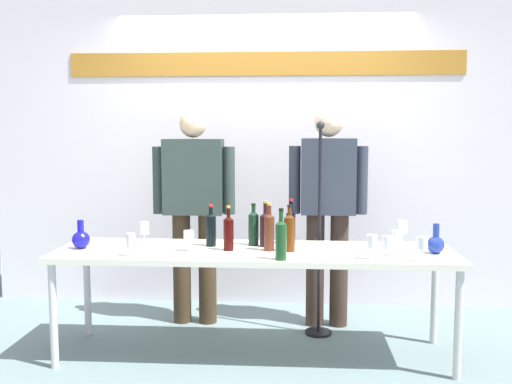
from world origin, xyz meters
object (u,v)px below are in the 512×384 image
Objects in this scene: presenter_right at (328,202)px; wine_bottle_4 at (211,228)px; wine_bottle_2 at (269,230)px; wine_glass_right_0 at (372,242)px; wine_glass_left_1 at (144,229)px; decanter_blue_left at (81,239)px; wine_glass_right_4 at (397,237)px; decanter_blue_right at (436,243)px; display_table at (254,257)px; wine_glass_left_0 at (189,236)px; wine_bottle_5 at (265,228)px; wine_bottle_6 at (281,238)px; microphone_stand at (319,264)px; wine_bottle_7 at (229,232)px; wine_glass_right_2 at (422,244)px; wine_glass_right_1 at (387,243)px; wine_glass_left_2 at (131,241)px; presenter_left at (194,201)px; wine_bottle_0 at (254,227)px; wine_bottle_1 at (291,225)px; wine_glass_right_3 at (402,227)px; wine_bottle_3 at (289,231)px.

presenter_right is 1.00m from wine_bottle_4.
wine_bottle_2 is 0.68m from wine_glass_right_0.
wine_glass_left_1 is (-0.47, 0.02, -0.01)m from wine_bottle_4.
wine_glass_right_4 is at bearing -2.18° from decanter_blue_left.
wine_glass_right_0 is (-0.44, -0.21, 0.04)m from decanter_blue_right.
wine_glass_left_0 is at bearing -169.91° from display_table.
wine_bottle_5 reaches higher than display_table.
wine_bottle_6 is 0.84m from microphone_stand.
wine_bottle_7 reaches higher than wine_glass_right_2.
wine_bottle_7 is at bearing 166.82° from wine_glass_right_0.
decanter_blue_right is 1.97m from wine_glass_left_1.
wine_glass_left_1 is 1.57m from wine_glass_right_0.
wine_glass_right_1 reaches higher than display_table.
wine_bottle_4 is (-0.31, 0.11, 0.18)m from display_table.
wine_glass_left_0 is at bearing -123.23° from wine_bottle_4.
wine_glass_left_0 is 0.38m from wine_glass_left_2.
wine_bottle_5 is at bearing 7.07° from decanter_blue_left.
wine_bottle_0 is at bearing -44.32° from presenter_left.
decanter_blue_right is (1.18, -0.04, 0.12)m from display_table.
wine_glass_right_0 is at bearing -35.26° from presenter_left.
wine_bottle_1 is at bearing 10.16° from decanter_blue_left.
wine_bottle_2 reaches higher than wine_bottle_7.
presenter_left is at bearing 151.93° from wine_glass_right_4.
decanter_blue_left reaches higher than wine_glass_right_4.
wine_glass_right_3 is 1.01× the size of wine_glass_right_4.
presenter_left is 5.80× the size of wine_bottle_4.
wine_glass_right_1 is at bearing -16.42° from wine_bottle_2.
presenter_right is at bearing 33.27° from wine_bottle_4.
presenter_left is 5.25× the size of wine_bottle_1.
presenter_right is 5.29× the size of wine_bottle_1.
decanter_blue_left is 0.65× the size of wine_bottle_7.
wine_glass_right_3 is at bearing 70.45° from wine_glass_right_1.
microphone_stand is (-0.29, 0.68, -0.30)m from wine_glass_right_0.
wine_bottle_1 is 0.25m from wine_bottle_3.
wine_bottle_1 is (-0.28, -0.43, -0.11)m from presenter_right.
wine_bottle_3 reaches higher than wine_glass_left_0.
wine_glass_right_4 is at bearing -26.22° from wine_bottle_1.
wine_bottle_0 is (1.16, 0.20, 0.06)m from decanter_blue_left.
wine_bottle_5 is 0.77m from wine_glass_right_0.
wine_bottle_2 is (0.12, -0.18, 0.01)m from wine_bottle_0.
wine_bottle_7 is at bearing -164.98° from wine_glass_right_3.
wine_glass_left_2 is (0.01, -0.38, -0.01)m from wine_glass_left_1.
wine_glass_right_0 is at bearing -154.53° from decanter_blue_right.
wine_bottle_7 reaches higher than wine_glass_left_2.
wine_bottle_0 is (0.50, -0.49, -0.12)m from presenter_left.
wine_glass_left_1 is at bearing -116.09° from presenter_left.
wine_bottle_4 is 0.22m from wine_glass_left_0.
wine_glass_left_0 is at bearing 27.64° from wine_glass_left_2.
presenter_right is 0.74m from wine_bottle_0.
wine_bottle_5 is 0.59m from microphone_stand.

